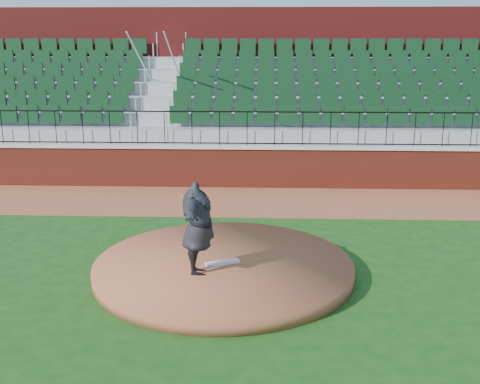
# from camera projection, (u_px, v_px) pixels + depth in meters

# --- Properties ---
(ground) EXTENTS (90.00, 90.00, 0.00)m
(ground) POSITION_uv_depth(u_px,v_px,m) (237.00, 277.00, 11.52)
(ground) COLOR #154012
(ground) RESTS_ON ground
(warning_track) EXTENTS (34.00, 3.20, 0.01)m
(warning_track) POSITION_uv_depth(u_px,v_px,m) (245.00, 201.00, 16.73)
(warning_track) COLOR brown
(warning_track) RESTS_ON ground
(field_wall) EXTENTS (34.00, 0.35, 1.20)m
(field_wall) POSITION_uv_depth(u_px,v_px,m) (247.00, 168.00, 18.13)
(field_wall) COLOR maroon
(field_wall) RESTS_ON ground
(wall_cap) EXTENTS (34.00, 0.45, 0.10)m
(wall_cap) POSITION_uv_depth(u_px,v_px,m) (247.00, 147.00, 17.96)
(wall_cap) COLOR #B7B7B7
(wall_cap) RESTS_ON field_wall
(wall_railing) EXTENTS (34.00, 0.05, 1.00)m
(wall_railing) POSITION_uv_depth(u_px,v_px,m) (247.00, 128.00, 17.82)
(wall_railing) COLOR black
(wall_railing) RESTS_ON wall_cap
(seating_stands) EXTENTS (34.00, 5.10, 4.60)m
(seating_stands) POSITION_uv_depth(u_px,v_px,m) (249.00, 102.00, 20.32)
(seating_stands) COLOR gray
(seating_stands) RESTS_ON ground
(concourse_wall) EXTENTS (34.00, 0.50, 5.50)m
(concourse_wall) POSITION_uv_depth(u_px,v_px,m) (251.00, 82.00, 22.90)
(concourse_wall) COLOR maroon
(concourse_wall) RESTS_ON ground
(pitchers_mound) EXTENTS (5.05, 5.05, 0.25)m
(pitchers_mound) POSITION_uv_depth(u_px,v_px,m) (224.00, 268.00, 11.63)
(pitchers_mound) COLOR brown
(pitchers_mound) RESTS_ON ground
(pitching_rubber) EXTENTS (0.68, 0.42, 0.04)m
(pitching_rubber) POSITION_uv_depth(u_px,v_px,m) (222.00, 263.00, 11.50)
(pitching_rubber) COLOR silver
(pitching_rubber) RESTS_ON pitchers_mound
(pitcher) EXTENTS (0.74, 2.20, 1.76)m
(pitcher) POSITION_uv_depth(u_px,v_px,m) (198.00, 228.00, 10.83)
(pitcher) COLOR black
(pitcher) RESTS_ON pitchers_mound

